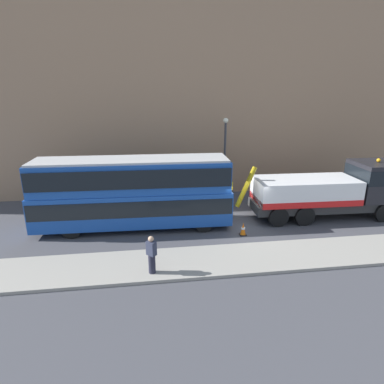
{
  "coord_description": "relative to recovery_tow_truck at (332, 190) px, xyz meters",
  "views": [
    {
      "loc": [
        -5.39,
        -17.19,
        7.65
      ],
      "look_at": [
        -2.95,
        0.36,
        2.0
      ],
      "focal_mm": 30.08,
      "sensor_mm": 36.0,
      "label": 1
    }
  ],
  "objects": [
    {
      "name": "traffic_cone_near_bus",
      "position": [
        -6.18,
        -1.89,
        -1.42
      ],
      "size": [
        0.36,
        0.36,
        0.72
      ],
      "color": "orange",
      "rests_on": "ground_plane"
    },
    {
      "name": "near_kerb",
      "position": [
        -5.8,
        -4.55,
        -1.68
      ],
      "size": [
        60.0,
        2.8,
        0.15
      ],
      "primitive_type": "cube",
      "color": "gray",
      "rests_on": "ground_plane"
    },
    {
      "name": "recovery_tow_truck",
      "position": [
        0.0,
        0.0,
        0.0
      ],
      "size": [
        10.17,
        2.87,
        3.67
      ],
      "rotation": [
        0.0,
        0.0,
        -0.03
      ],
      "color": "#2D2D2D",
      "rests_on": "ground_plane"
    },
    {
      "name": "ground_plane",
      "position": [
        -5.8,
        -0.35,
        -1.76
      ],
      "size": [
        120.0,
        120.0,
        0.0
      ],
      "primitive_type": "plane",
      "color": "#424247"
    },
    {
      "name": "double_decker_bus",
      "position": [
        -12.11,
        0.01,
        0.47
      ],
      "size": [
        11.1,
        2.84,
        4.06
      ],
      "rotation": [
        0.0,
        0.0,
        -0.03
      ],
      "color": "#19479E",
      "rests_on": "ground_plane"
    },
    {
      "name": "street_lamp",
      "position": [
        -5.83,
        4.26,
        1.71
      ],
      "size": [
        0.36,
        0.36,
        5.83
      ],
      "color": "#38383D",
      "rests_on": "ground_plane"
    },
    {
      "name": "pedestrian_onlooker",
      "position": [
        -11.21,
        -5.3,
        -0.77
      ],
      "size": [
        0.47,
        0.47,
        1.71
      ],
      "rotation": [
        0.0,
        0.0,
        0.78
      ],
      "color": "#232333",
      "rests_on": "near_kerb"
    },
    {
      "name": "building_facade",
      "position": [
        -5.8,
        6.45,
        6.31
      ],
      "size": [
        60.0,
        1.5,
        16.0
      ],
      "color": "#9E7A5B",
      "rests_on": "ground_plane"
    }
  ]
}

